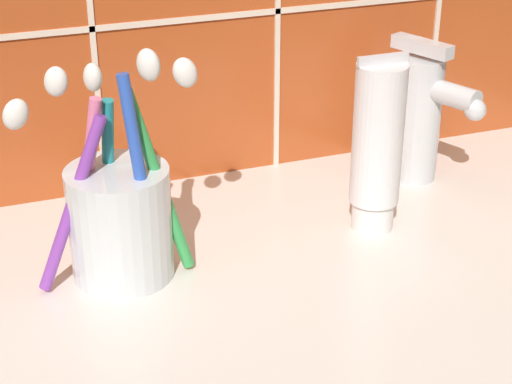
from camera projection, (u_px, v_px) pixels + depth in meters
sink_counter at (337, 265)px, 68.96cm from camera, size 67.29×36.76×2.00cm
toothbrush_cup at (119, 215)px, 63.68cm from camera, size 14.12×8.21×18.70cm
toothpaste_tube at (377, 145)px, 69.28cm from camera, size 4.36×4.15×15.18cm
sink_faucet at (420, 114)px, 78.49cm from camera, size 5.61×9.71×13.36cm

